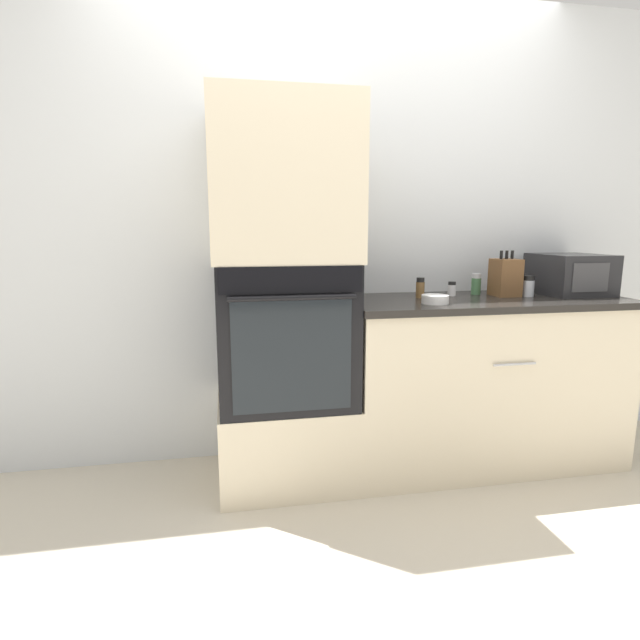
# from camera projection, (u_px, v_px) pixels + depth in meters

# --- Properties ---
(ground_plane) EXTENTS (12.00, 12.00, 0.00)m
(ground_plane) POSITION_uv_depth(u_px,v_px,m) (363.00, 499.00, 2.38)
(ground_plane) COLOR beige
(wall_back) EXTENTS (8.00, 0.05, 2.50)m
(wall_back) POSITION_uv_depth(u_px,v_px,m) (336.00, 233.00, 2.76)
(wall_back) COLOR silver
(wall_back) RESTS_ON ground_plane
(oven_cabinet_base) EXTENTS (0.67, 0.60, 0.42)m
(oven_cabinet_base) POSITION_uv_depth(u_px,v_px,m) (286.00, 437.00, 2.57)
(oven_cabinet_base) COLOR beige
(oven_cabinet_base) RESTS_ON ground_plane
(wall_oven) EXTENTS (0.65, 0.64, 0.69)m
(wall_oven) POSITION_uv_depth(u_px,v_px,m) (284.00, 332.00, 2.47)
(wall_oven) COLOR black
(wall_oven) RESTS_ON oven_cabinet_base
(oven_cabinet_upper) EXTENTS (0.67, 0.60, 0.73)m
(oven_cabinet_upper) POSITION_uv_depth(u_px,v_px,m) (282.00, 183.00, 2.34)
(oven_cabinet_upper) COLOR beige
(oven_cabinet_upper) RESTS_ON wall_oven
(counter_unit) EXTENTS (1.50, 0.63, 0.91)m
(counter_unit) POSITION_uv_depth(u_px,v_px,m) (480.00, 380.00, 2.72)
(counter_unit) COLOR beige
(counter_unit) RESTS_ON ground_plane
(microwave) EXTENTS (0.34, 0.38, 0.22)m
(microwave) POSITION_uv_depth(u_px,v_px,m) (570.00, 274.00, 2.78)
(microwave) COLOR #232326
(microwave) RESTS_ON counter_unit
(knife_block) EXTENTS (0.13, 0.14, 0.25)m
(knife_block) POSITION_uv_depth(u_px,v_px,m) (505.00, 277.00, 2.71)
(knife_block) COLOR brown
(knife_block) RESTS_ON counter_unit
(bowl) EXTENTS (0.13, 0.13, 0.04)m
(bowl) POSITION_uv_depth(u_px,v_px,m) (435.00, 299.00, 2.44)
(bowl) COLOR white
(bowl) RESTS_ON counter_unit
(condiment_jar_near) EXTENTS (0.06, 0.06, 0.11)m
(condiment_jar_near) POSITION_uv_depth(u_px,v_px,m) (528.00, 286.00, 2.69)
(condiment_jar_near) COLOR silver
(condiment_jar_near) RESTS_ON counter_unit
(condiment_jar_mid) EXTENTS (0.05, 0.05, 0.12)m
(condiment_jar_mid) POSITION_uv_depth(u_px,v_px,m) (476.00, 284.00, 2.78)
(condiment_jar_mid) COLOR #427047
(condiment_jar_mid) RESTS_ON counter_unit
(condiment_jar_far) EXTENTS (0.04, 0.04, 0.08)m
(condiment_jar_far) POSITION_uv_depth(u_px,v_px,m) (452.00, 289.00, 2.72)
(condiment_jar_far) COLOR silver
(condiment_jar_far) RESTS_ON counter_unit
(condiment_jar_back) EXTENTS (0.05, 0.05, 0.11)m
(condiment_jar_back) POSITION_uv_depth(u_px,v_px,m) (420.00, 288.00, 2.64)
(condiment_jar_back) COLOR brown
(condiment_jar_back) RESTS_ON counter_unit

